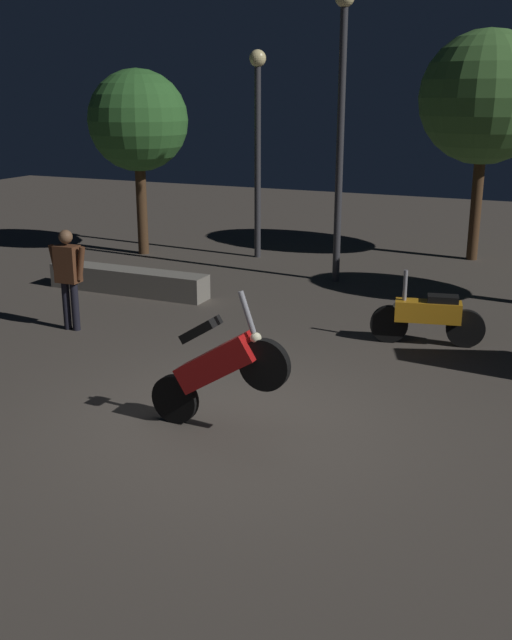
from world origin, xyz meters
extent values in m
plane|color=#4C443D|center=(0.00, 0.00, 0.00)|extent=(40.00, 40.00, 0.00)
cylinder|color=black|center=(-0.60, -0.29, 0.28)|extent=(0.56, 0.11, 0.56)
cylinder|color=black|center=(0.50, -0.30, 0.86)|extent=(0.56, 0.11, 0.56)
cube|color=#B71414|center=(-0.05, -0.30, 0.80)|extent=(0.97, 0.32, 0.76)
cube|color=black|center=(-0.25, -0.29, 1.15)|extent=(0.43, 0.25, 0.32)
cylinder|color=gray|center=(0.30, -0.30, 1.41)|extent=(0.21, 0.06, 0.44)
sphere|color=#F2EABF|center=(0.40, -0.30, 1.14)|extent=(0.12, 0.12, 0.12)
cylinder|color=black|center=(1.95, 3.71, 0.28)|extent=(0.57, 0.22, 0.56)
cylinder|color=black|center=(0.87, 3.48, 0.28)|extent=(0.57, 0.22, 0.56)
cube|color=orange|center=(1.41, 3.60, 0.51)|extent=(0.99, 0.49, 0.30)
cube|color=black|center=(1.61, 3.64, 0.71)|extent=(0.48, 0.33, 0.10)
cylinder|color=gray|center=(1.07, 3.52, 0.89)|extent=(0.07, 0.07, 0.45)
sphere|color=#F2EABF|center=(0.97, 3.50, 0.56)|extent=(0.12, 0.12, 0.12)
cylinder|color=black|center=(-3.90, 2.04, 0.38)|extent=(0.12, 0.12, 0.77)
cylinder|color=black|center=(-3.74, 2.04, 0.38)|extent=(0.12, 0.12, 0.77)
cube|color=#59331E|center=(-3.82, 2.04, 1.06)|extent=(0.37, 0.26, 0.57)
sphere|color=brown|center=(-3.82, 2.04, 1.48)|extent=(0.21, 0.21, 0.21)
cylinder|color=#59331E|center=(-4.06, 2.03, 1.08)|extent=(0.18, 0.10, 0.52)
cylinder|color=#59331E|center=(-3.58, 2.05, 1.08)|extent=(0.18, 0.10, 0.52)
cylinder|color=#38383D|center=(-3.37, 8.19, 2.07)|extent=(0.14, 0.14, 4.13)
sphere|color=#F9E59E|center=(-3.37, 8.19, 4.27)|extent=(0.36, 0.36, 0.36)
cylinder|color=#38383D|center=(-1.03, 6.75, 2.53)|extent=(0.14, 0.14, 5.06)
cylinder|color=#4C331E|center=(1.11, 9.93, 1.25)|extent=(0.24, 0.24, 2.50)
sphere|color=#477A38|center=(1.11, 9.93, 3.48)|extent=(2.78, 2.78, 2.78)
cylinder|color=#4C331E|center=(-5.94, 7.46, 1.11)|extent=(0.24, 0.24, 2.21)
sphere|color=#336B2D|center=(-5.94, 7.46, 2.99)|extent=(2.22, 2.22, 2.22)
cube|color=gray|center=(-4.28, 4.31, 0.23)|extent=(3.19, 0.50, 0.45)
camera|label=1|loc=(3.38, -6.93, 3.56)|focal=41.65mm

